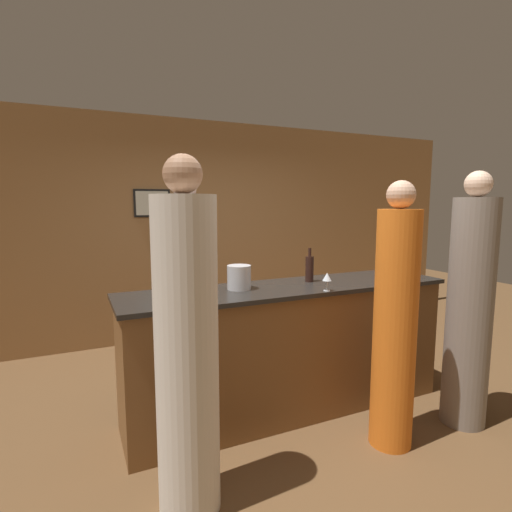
# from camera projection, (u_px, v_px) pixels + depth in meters

# --- Properties ---
(ground_plane) EXTENTS (14.00, 14.00, 0.00)m
(ground_plane) POSITION_uv_depth(u_px,v_px,m) (289.00, 409.00, 3.42)
(ground_plane) COLOR brown
(back_wall) EXTENTS (8.00, 0.08, 2.80)m
(back_wall) POSITION_uv_depth(u_px,v_px,m) (206.00, 230.00, 5.26)
(back_wall) COLOR #A37547
(back_wall) RESTS_ON ground_plane
(bar_counter) EXTENTS (2.78, 0.66, 1.07)m
(bar_counter) POSITION_uv_depth(u_px,v_px,m) (290.00, 348.00, 3.35)
(bar_counter) COLOR brown
(bar_counter) RESTS_ON ground_plane
(bartender) EXTENTS (0.38, 0.38, 1.97)m
(bartender) POSITION_uv_depth(u_px,v_px,m) (187.00, 293.00, 3.71)
(bartender) COLOR #4C6B93
(bartender) RESTS_ON ground_plane
(guest_0) EXTENTS (0.30, 0.30, 1.90)m
(guest_0) POSITION_uv_depth(u_px,v_px,m) (395.00, 324.00, 2.82)
(guest_0) COLOR orange
(guest_0) RESTS_ON ground_plane
(guest_1) EXTENTS (0.35, 0.35, 2.00)m
(guest_1) POSITION_uv_depth(u_px,v_px,m) (187.00, 351.00, 2.20)
(guest_1) COLOR silver
(guest_1) RESTS_ON ground_plane
(guest_2) EXTENTS (0.33, 0.33, 1.99)m
(guest_2) POSITION_uv_depth(u_px,v_px,m) (469.00, 309.00, 3.10)
(guest_2) COLOR gray
(guest_2) RESTS_ON ground_plane
(wine_bottle_0) EXTENTS (0.07, 0.07, 0.29)m
(wine_bottle_0) POSITION_uv_depth(u_px,v_px,m) (309.00, 268.00, 3.44)
(wine_bottle_0) COLOR black
(wine_bottle_0) RESTS_ON bar_counter
(ice_bucket) EXTENTS (0.19, 0.19, 0.19)m
(ice_bucket) POSITION_uv_depth(u_px,v_px,m) (239.00, 277.00, 3.13)
(ice_bucket) COLOR silver
(ice_bucket) RESTS_ON bar_counter
(wine_glass_0) EXTENTS (0.07, 0.07, 0.14)m
(wine_glass_0) POSITION_uv_depth(u_px,v_px,m) (177.00, 289.00, 2.64)
(wine_glass_0) COLOR silver
(wine_glass_0) RESTS_ON bar_counter
(wine_glass_1) EXTENTS (0.07, 0.07, 0.14)m
(wine_glass_1) POSITION_uv_depth(u_px,v_px,m) (327.00, 277.00, 3.07)
(wine_glass_1) COLOR silver
(wine_glass_1) RESTS_ON bar_counter
(wine_glass_2) EXTENTS (0.06, 0.06, 0.19)m
(wine_glass_2) POSITION_uv_depth(u_px,v_px,m) (195.00, 281.00, 2.76)
(wine_glass_2) COLOR silver
(wine_glass_2) RESTS_ON bar_counter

